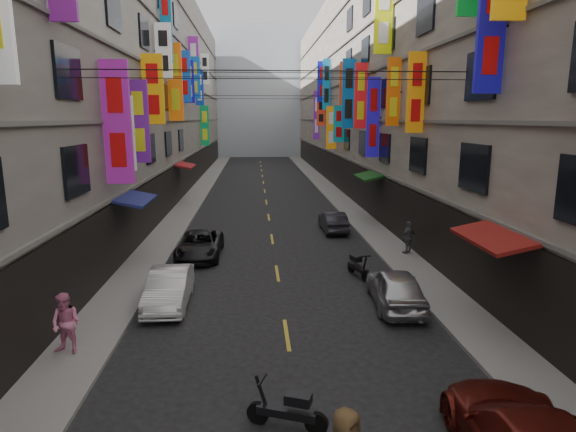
{
  "coord_description": "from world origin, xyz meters",
  "views": [
    {
      "loc": [
        -0.93,
        4.26,
        6.53
      ],
      "look_at": [
        -0.25,
        13.88,
        4.57
      ],
      "focal_mm": 30.0,
      "sensor_mm": 36.0,
      "label": 1
    }
  ],
  "objects": [
    {
      "name": "car_left_far",
      "position": [
        -3.57,
        26.74,
        0.6
      ],
      "size": [
        2.08,
        4.36,
        1.2
      ],
      "primitive_type": "imported",
      "rotation": [
        0.0,
        0.0,
        -0.02
      ],
      "color": "black",
      "rests_on": "ground"
    },
    {
      "name": "pedestrian_lfar",
      "position": [
        -6.16,
        17.04,
        0.99
      ],
      "size": [
        0.97,
        0.79,
        1.73
      ],
      "primitive_type": "imported",
      "rotation": [
        0.0,
        0.0,
        -0.28
      ],
      "color": "pink",
      "rests_on": "sidewalk_left"
    },
    {
      "name": "car_right_far",
      "position": [
        3.66,
        31.59,
        0.59
      ],
      "size": [
        1.33,
        3.63,
        1.19
      ],
      "primitive_type": "imported",
      "rotation": [
        0.0,
        0.0,
        3.16
      ],
      "color": "#28272F",
      "rests_on": "ground"
    },
    {
      "name": "sidewalk_right",
      "position": [
        6.0,
        42.0,
        0.06
      ],
      "size": [
        2.0,
        90.0,
        0.12
      ],
      "primitive_type": "cube",
      "color": "slate",
      "rests_on": "ground"
    },
    {
      "name": "scooter_crossing",
      "position": [
        -0.28,
        13.43,
        0.44
      ],
      "size": [
        1.73,
        0.81,
        1.14
      ],
      "rotation": [
        0.0,
        0.0,
        1.21
      ],
      "color": "black",
      "rests_on": "ground"
    },
    {
      "name": "shop_signage",
      "position": [
        -0.09,
        35.2,
        9.05
      ],
      "size": [
        14.0,
        55.0,
        11.69
      ],
      "color": "#0F0FB5",
      "rests_on": "ground"
    },
    {
      "name": "scooter_far_right",
      "position": [
        3.35,
        23.3,
        0.44
      ],
      "size": [
        0.7,
        1.77,
        1.14
      ],
      "rotation": [
        0.0,
        0.0,
        3.4
      ],
      "color": "black",
      "rests_on": "ground"
    },
    {
      "name": "building_row_right",
      "position": [
        11.99,
        42.0,
        9.49
      ],
      "size": [
        10.14,
        90.0,
        19.0
      ],
      "color": "#ADA091",
      "rests_on": "ground"
    },
    {
      "name": "car_left_mid",
      "position": [
        -4.0,
        20.69,
        0.64
      ],
      "size": [
        1.42,
        3.92,
        1.28
      ],
      "primitive_type": "imported",
      "rotation": [
        0.0,
        0.0,
        0.02
      ],
      "color": "silver",
      "rests_on": "ground"
    },
    {
      "name": "building_row_left",
      "position": [
        -11.99,
        42.0,
        9.49
      ],
      "size": [
        10.14,
        90.0,
        19.0
      ],
      "color": "gray",
      "rests_on": "ground"
    },
    {
      "name": "pedestrian_rfar",
      "position": [
        6.43,
        26.27,
        0.92
      ],
      "size": [
        1.07,
        0.95,
        1.6
      ],
      "primitive_type": "imported",
      "rotation": [
        0.0,
        0.0,
        3.72
      ],
      "color": "#5C5C5E",
      "rests_on": "sidewalk_right"
    },
    {
      "name": "lane_markings",
      "position": [
        0.0,
        39.0,
        0.0
      ],
      "size": [
        0.12,
        80.2,
        0.01
      ],
      "color": "gold",
      "rests_on": "ground"
    },
    {
      "name": "street_awnings",
      "position": [
        -1.26,
        26.0,
        3.0
      ],
      "size": [
        13.99,
        35.2,
        0.41
      ],
      "color": "#155124",
      "rests_on": "ground"
    },
    {
      "name": "haze_block",
      "position": [
        0.0,
        92.0,
        11.0
      ],
      "size": [
        18.0,
        8.0,
        22.0
      ],
      "primitive_type": "cube",
      "color": "#B1BAC5",
      "rests_on": "ground"
    },
    {
      "name": "car_right_mid",
      "position": [
        3.99,
        20.05,
        0.69
      ],
      "size": [
        1.9,
        4.13,
        1.37
      ],
      "primitive_type": "imported",
      "rotation": [
        0.0,
        0.0,
        3.07
      ],
      "color": "#B9B9BE",
      "rests_on": "ground"
    },
    {
      "name": "sidewalk_left",
      "position": [
        -6.0,
        42.0,
        0.06
      ],
      "size": [
        2.0,
        90.0,
        0.12
      ],
      "primitive_type": "cube",
      "color": "slate",
      "rests_on": "ground"
    },
    {
      "name": "overhead_cables",
      "position": [
        0.0,
        30.0,
        8.8
      ],
      "size": [
        14.0,
        38.04,
        1.24
      ],
      "color": "black",
      "rests_on": "ground"
    }
  ]
}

